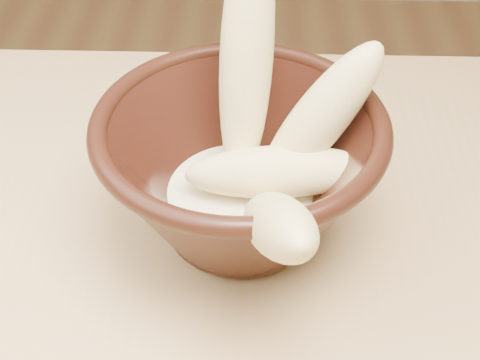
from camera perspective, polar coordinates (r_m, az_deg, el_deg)
name	(u,v)px	position (r m, az deg, el deg)	size (l,w,h in m)	color
bowl	(240,170)	(0.47, 0.00, 0.85)	(0.20, 0.20, 0.11)	black
milk_puddle	(240,198)	(0.49, 0.00, -1.54)	(0.11, 0.11, 0.02)	beige
banana_upright	(247,56)	(0.46, 0.56, 10.51)	(0.04, 0.04, 0.19)	#DDCF82
banana_right	(318,120)	(0.46, 6.69, 5.08)	(0.04, 0.04, 0.13)	#DDCF82
banana_across	(277,172)	(0.46, 3.17, 0.71)	(0.04, 0.04, 0.13)	#DDCF82
banana_front	(277,225)	(0.39, 3.20, -3.85)	(0.04, 0.04, 0.16)	#DDCF82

